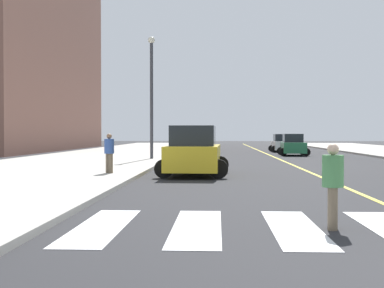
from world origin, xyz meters
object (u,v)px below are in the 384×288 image
at_px(pedestrian_walking_west, 109,151).
at_px(street_lamp, 152,87).
at_px(car_white_second, 282,144).
at_px(pedestrian_crossing, 333,182).
at_px(car_green_nearest, 293,145).
at_px(car_yellow_third, 194,152).

height_order(pedestrian_walking_west, street_lamp, street_lamp).
height_order(car_white_second, pedestrian_walking_west, pedestrian_walking_west).
bearing_deg(street_lamp, car_white_second, 57.53).
bearing_deg(pedestrian_walking_west, street_lamp, 125.15).
bearing_deg(pedestrian_crossing, car_green_nearest, 6.24).
distance_m(car_white_second, pedestrian_crossing, 39.53).
xyz_separation_m(pedestrian_crossing, pedestrian_walking_west, (-6.44, 11.25, 0.16)).
distance_m(car_green_nearest, pedestrian_crossing, 32.07).
xyz_separation_m(pedestrian_crossing, street_lamp, (-6.26, 23.42, 3.80)).
relative_size(pedestrian_crossing, pedestrian_walking_west, 0.99).
bearing_deg(car_yellow_third, car_green_nearest, 72.47).
bearing_deg(street_lamp, car_green_nearest, 39.92).
relative_size(car_white_second, pedestrian_crossing, 2.37).
bearing_deg(car_white_second, car_green_nearest, 89.46).
height_order(car_yellow_third, pedestrian_walking_west, car_yellow_third).
relative_size(car_yellow_third, pedestrian_walking_west, 2.93).
xyz_separation_m(car_green_nearest, car_yellow_third, (-6.89, -19.87, 0.17)).
distance_m(car_white_second, pedestrian_walking_west, 29.92).
height_order(car_white_second, street_lamp, street_lamp).
relative_size(car_green_nearest, car_white_second, 1.04).
xyz_separation_m(car_white_second, car_yellow_third, (-6.95, -27.37, 0.18)).
bearing_deg(car_white_second, street_lamp, 57.43).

